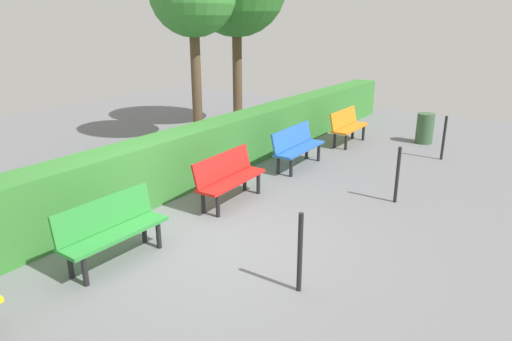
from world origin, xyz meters
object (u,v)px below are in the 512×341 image
at_px(bench_orange, 347,125).
at_px(bench_blue, 297,145).
at_px(bench_green, 111,227).
at_px(trash_bin, 425,128).
at_px(bench_red, 228,176).

height_order(bench_orange, bench_blue, same).
bearing_deg(bench_green, bench_orange, -179.34).
relative_size(bench_orange, trash_bin, 1.85).
height_order(bench_blue, bench_green, bench_green).
distance_m(bench_red, trash_bin, 6.21).
bearing_deg(trash_bin, bench_red, -15.29).
relative_size(bench_blue, trash_bin, 2.09).
bearing_deg(trash_bin, bench_blue, -25.22).
bearing_deg(bench_red, bench_green, -2.42).
bearing_deg(bench_blue, bench_green, -1.41).
bearing_deg(bench_orange, bench_green, -0.75).
xyz_separation_m(bench_blue, trash_bin, (-3.58, 1.68, -0.10)).
height_order(bench_red, bench_green, bench_green).
bearing_deg(bench_blue, trash_bin, 152.65).
distance_m(bench_orange, bench_red, 4.80).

